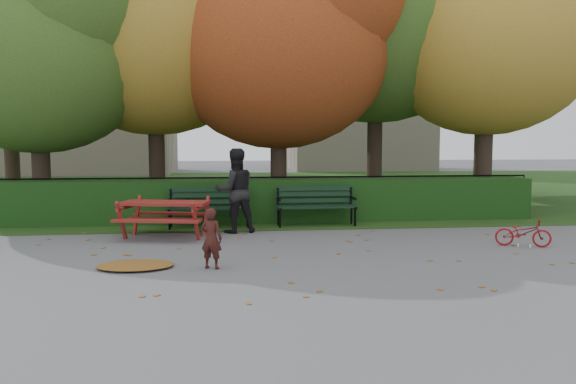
{
  "coord_description": "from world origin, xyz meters",
  "views": [
    {
      "loc": [
        -0.99,
        -8.81,
        1.93
      ],
      "look_at": [
        0.18,
        1.21,
        1.0
      ],
      "focal_mm": 35.0,
      "sensor_mm": 36.0,
      "label": 1
    }
  ],
  "objects": [
    {
      "name": "bicycle",
      "position": [
        4.44,
        0.73,
        0.25
      ],
      "size": [
        1.02,
        0.68,
        0.51
      ],
      "primitive_type": "imported",
      "rotation": [
        0.0,
        0.0,
        1.18
      ],
      "color": "maroon",
      "rests_on": "ground"
    },
    {
      "name": "tree_a",
      "position": [
        -5.19,
        5.58,
        4.52
      ],
      "size": [
        5.88,
        5.6,
        7.48
      ],
      "color": "#2F221B",
      "rests_on": "ground"
    },
    {
      "name": "hedge",
      "position": [
        0.0,
        4.5,
        0.5
      ],
      "size": [
        13.0,
        0.9,
        1.0
      ],
      "primitive_type": "cube",
      "color": "black",
      "rests_on": "ground"
    },
    {
      "name": "ground",
      "position": [
        0.0,
        0.0,
        0.0
      ],
      "size": [
        90.0,
        90.0,
        0.0
      ],
      "primitive_type": "plane",
      "color": "slate",
      "rests_on": "ground"
    },
    {
      "name": "tree_f",
      "position": [
        -7.13,
        9.24,
        5.69
      ],
      "size": [
        6.93,
        6.6,
        9.19
      ],
      "color": "#2F221B",
      "rests_on": "ground"
    },
    {
      "name": "leaf_scatter",
      "position": [
        0.0,
        0.3,
        0.01
      ],
      "size": [
        9.0,
        5.7,
        0.01
      ],
      "primitive_type": null,
      "color": "brown",
      "rests_on": "ground"
    },
    {
      "name": "tree_e",
      "position": [
        6.52,
        5.77,
        5.08
      ],
      "size": [
        6.09,
        5.8,
        8.16
      ],
      "color": "#2F221B",
      "rests_on": "ground"
    },
    {
      "name": "tree_b",
      "position": [
        -2.44,
        6.75,
        5.4
      ],
      "size": [
        6.72,
        6.4,
        8.79
      ],
      "color": "#2F221B",
      "rests_on": "ground"
    },
    {
      "name": "picnic_table",
      "position": [
        -2.14,
        2.45,
        0.56
      ],
      "size": [
        1.93,
        1.68,
        0.82
      ],
      "rotation": [
        0.0,
        0.0,
        -0.21
      ],
      "color": "maroon",
      "rests_on": "ground"
    },
    {
      "name": "bench_left",
      "position": [
        -1.3,
        3.7,
        0.52
      ],
      "size": [
        1.8,
        0.57,
        0.88
      ],
      "color": "black",
      "rests_on": "ground"
    },
    {
      "name": "building_left",
      "position": [
        -9.0,
        26.0,
        7.5
      ],
      "size": [
        10.0,
        7.0,
        15.0
      ],
      "primitive_type": "cube",
      "color": "#C5B39C",
      "rests_on": "ground"
    },
    {
      "name": "building_right",
      "position": [
        8.0,
        28.0,
        6.0
      ],
      "size": [
        9.0,
        6.0,
        12.0
      ],
      "primitive_type": "cube",
      "color": "#C5B39C",
      "rests_on": "ground"
    },
    {
      "name": "grass_strip",
      "position": [
        0.0,
        14.0,
        0.01
      ],
      "size": [
        90.0,
        90.0,
        0.0
      ],
      "primitive_type": "plane",
      "color": "#213C14",
      "rests_on": "ground"
    },
    {
      "name": "child",
      "position": [
        -1.17,
        -0.41,
        0.46
      ],
      "size": [
        0.4,
        0.34,
        0.92
      ],
      "primitive_type": "imported",
      "rotation": [
        0.0,
        0.0,
        2.74
      ],
      "color": "#3C1713",
      "rests_on": "ground"
    },
    {
      "name": "leaf_pile",
      "position": [
        -2.33,
        -0.22,
        0.04
      ],
      "size": [
        1.21,
        0.88,
        0.08
      ],
      "primitive_type": "ellipsoid",
      "rotation": [
        0.0,
        0.0,
        -0.07
      ],
      "color": "brown",
      "rests_on": "ground"
    },
    {
      "name": "iron_fence",
      "position": [
        0.0,
        5.3,
        0.54
      ],
      "size": [
        14.0,
        0.04,
        1.02
      ],
      "color": "black",
      "rests_on": "ground"
    },
    {
      "name": "tree_g",
      "position": [
        8.33,
        9.76,
        5.37
      ],
      "size": [
        6.3,
        6.0,
        8.55
      ],
      "color": "#2F221B",
      "rests_on": "ground"
    },
    {
      "name": "bench_right",
      "position": [
        1.1,
        3.7,
        0.52
      ],
      "size": [
        1.8,
        0.57,
        0.88
      ],
      "color": "black",
      "rests_on": "ground"
    },
    {
      "name": "tree_c",
      "position": [
        0.83,
        5.96,
        4.82
      ],
      "size": [
        6.3,
        6.0,
        8.0
      ],
      "color": "#2F221B",
      "rests_on": "ground"
    },
    {
      "name": "adult",
      "position": [
        -0.74,
        2.9,
        0.88
      ],
      "size": [
        0.99,
        0.85,
        1.77
      ],
      "primitive_type": "imported",
      "rotation": [
        0.0,
        0.0,
        3.38
      ],
      "color": "black",
      "rests_on": "ground"
    }
  ]
}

